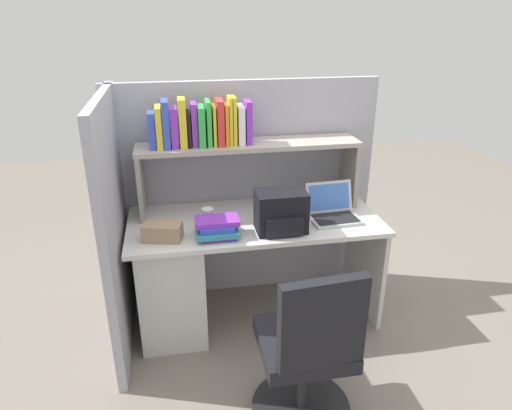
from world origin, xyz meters
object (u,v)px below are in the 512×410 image
at_px(laptop, 333,211).
at_px(tissue_box, 162,232).
at_px(computer_mouse, 167,227).
at_px(office_chair, 307,359).
at_px(paper_cup, 208,216).
at_px(backpack, 281,212).

height_order(laptop, tissue_box, laptop).
xyz_separation_m(computer_mouse, tissue_box, (-0.02, -0.13, 0.03)).
xyz_separation_m(laptop, office_chair, (-0.40, -0.86, -0.39)).
relative_size(laptop, computer_mouse, 3.13).
bearing_deg(paper_cup, backpack, -23.08).
distance_m(computer_mouse, tissue_box, 0.14).
relative_size(tissue_box, office_chair, 0.24).
bearing_deg(computer_mouse, paper_cup, 10.95).
xyz_separation_m(backpack, tissue_box, (-0.70, 0.01, -0.07)).
height_order(backpack, tissue_box, backpack).
relative_size(laptop, tissue_box, 1.48).
relative_size(paper_cup, office_chair, 0.11).
bearing_deg(paper_cup, tissue_box, -147.83).
distance_m(backpack, paper_cup, 0.47).
distance_m(laptop, backpack, 0.39).
bearing_deg(paper_cup, office_chair, -67.18).
relative_size(computer_mouse, office_chair, 0.11).
bearing_deg(computer_mouse, office_chair, -52.46).
height_order(computer_mouse, paper_cup, paper_cup).
bearing_deg(office_chair, laptop, -119.75).
height_order(backpack, office_chair, backpack).
distance_m(backpack, office_chair, 0.88).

